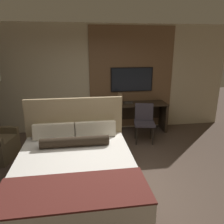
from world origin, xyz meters
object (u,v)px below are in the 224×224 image
object	(u,v)px
desk	(133,112)
vase_tall	(120,99)
tv	(132,80)
book	(129,102)
bed	(76,172)
desk_chair	(144,119)

from	to	relation	value
desk	vase_tall	xyz separation A→B (m)	(-0.38, -0.12, 0.41)
tv	vase_tall	world-z (taller)	tv
tv	desk	bearing A→B (deg)	-90.00
desk	tv	distance (m)	0.88
vase_tall	book	distance (m)	0.33
bed	book	xyz separation A→B (m)	(1.40, 2.46, 0.45)
bed	desk_chair	xyz separation A→B (m)	(1.63, 1.78, 0.20)
bed	desk	world-z (taller)	bed
tv	vase_tall	distance (m)	0.68
desk_chair	vase_tall	bearing A→B (deg)	143.13
desk	desk_chair	distance (m)	0.67
vase_tall	book	world-z (taller)	vase_tall
tv	vase_tall	xyz separation A→B (m)	(-0.38, -0.36, -0.44)
book	vase_tall	bearing A→B (deg)	-151.37
desk	book	xyz separation A→B (m)	(-0.12, 0.02, 0.27)
desk	tv	bearing A→B (deg)	90.00
vase_tall	desk_chair	bearing A→B (deg)	-47.65
bed	tv	xyz separation A→B (m)	(1.51, 2.68, 1.03)
vase_tall	book	size ratio (longest dim) A/B	1.25
bed	desk	xyz separation A→B (m)	(1.51, 2.45, 0.18)
desk_chair	book	bearing A→B (deg)	119.72
tv	book	size ratio (longest dim) A/B	4.57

